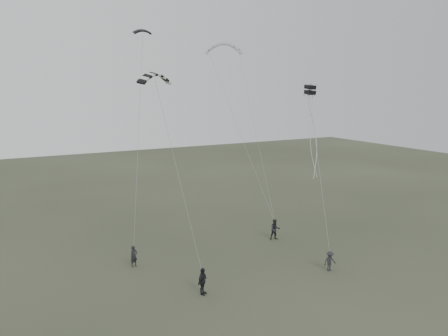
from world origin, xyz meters
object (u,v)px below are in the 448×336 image
flyer_left (134,256)px  kite_pale_large (224,44)px  flyer_right (275,229)px  kite_dark_small (142,31)px  flyer_far (330,261)px  kite_striped (155,74)px  kite_box (310,90)px  flyer_center (202,281)px

flyer_left → kite_pale_large: kite_pale_large is taller
flyer_right → kite_dark_small: 20.85m
flyer_far → kite_striped: kite_striped is taller
flyer_far → kite_box: size_ratio=2.07×
kite_striped → kite_box: size_ratio=3.68×
flyer_right → kite_pale_large: 19.83m
flyer_far → flyer_right: bearing=92.8°
kite_pale_large → kite_striped: bearing=-102.6°
kite_striped → flyer_far: bearing=-50.5°
flyer_center → kite_pale_large: size_ratio=0.48×
flyer_center → kite_box: kite_box is taller
kite_dark_small → flyer_center: bearing=-84.9°
flyer_left → kite_box: kite_box is taller
kite_pale_large → kite_box: kite_pale_large is taller
flyer_right → flyer_far: size_ratio=1.24×
flyer_right → flyer_center: size_ratio=1.03×
kite_pale_large → flyer_far: bearing=-57.1°
flyer_far → flyer_center: bearing=179.3°
kite_box → flyer_left: bearing=170.6°
kite_pale_large → kite_striped: (-11.57, -11.21, -3.57)m
flyer_far → kite_pale_large: size_ratio=0.40×
flyer_left → kite_dark_small: bearing=35.9°
kite_pale_large → kite_box: bearing=-48.7°
kite_striped → kite_box: bearing=-26.0°
kite_striped → kite_box: (13.27, -0.84, -1.11)m
kite_striped → flyer_right: bearing=-14.3°
flyer_left → kite_dark_small: (2.48, 3.62, 17.54)m
flyer_left → kite_striped: (1.51, -1.78, 13.93)m
kite_dark_small → kite_striped: 6.56m
flyer_right → kite_dark_small: bearing=177.5°
flyer_left → kite_box: 19.74m
flyer_center → flyer_far: (10.26, -1.09, -0.16)m
flyer_right → kite_striped: 18.24m
flyer_center → kite_box: bearing=-18.7°
flyer_left → flyer_far: bearing=-51.1°
kite_dark_small → kite_striped: kite_dark_small is taller
kite_dark_small → kite_pale_large: bearing=32.6°
flyer_center → kite_dark_small: (-0.23, 10.43, 17.44)m
flyer_right → kite_box: 13.02m
flyer_right → flyer_far: bearing=-76.0°
flyer_far → kite_box: bearing=76.3°
flyer_far → kite_pale_large: 24.68m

